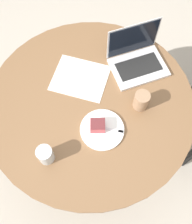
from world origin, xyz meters
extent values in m
plane|color=#B7AD9E|center=(0.00, 0.00, 0.00)|extent=(12.00, 12.00, 0.00)
cylinder|color=brown|center=(0.00, 0.00, 0.01)|extent=(0.41, 0.41, 0.02)
cylinder|color=brown|center=(0.00, 0.00, 0.38)|extent=(0.13, 0.13, 0.72)
cylinder|color=brown|center=(0.00, 0.00, 0.75)|extent=(1.16, 1.16, 0.03)
cube|color=black|center=(-0.71, 0.09, 0.22)|extent=(0.04, 0.04, 0.44)
cube|color=black|center=(-0.66, -0.29, 0.22)|extent=(0.04, 0.04, 0.44)
cube|color=white|center=(0.07, -0.14, 0.77)|extent=(0.35, 0.31, 0.00)
cylinder|color=white|center=(-0.08, 0.16, 0.78)|extent=(0.23, 0.23, 0.01)
cube|color=#B74C51|center=(-0.05, 0.16, 0.81)|extent=(0.08, 0.07, 0.05)
cube|color=maroon|center=(-0.05, 0.16, 0.83)|extent=(0.08, 0.07, 0.00)
cube|color=silver|center=(-0.10, 0.16, 0.78)|extent=(0.17, 0.03, 0.00)
cube|color=silver|center=(-0.18, 0.17, 0.78)|extent=(0.03, 0.03, 0.00)
cylinder|color=#997556|center=(-0.27, 0.00, 0.82)|extent=(0.08, 0.08, 0.11)
cylinder|color=silver|center=(0.18, 0.34, 0.82)|extent=(0.08, 0.08, 0.10)
cube|color=silver|center=(-0.26, -0.24, 0.78)|extent=(0.38, 0.34, 0.02)
cube|color=black|center=(-0.26, -0.24, 0.79)|extent=(0.28, 0.23, 0.00)
cube|color=silver|center=(-0.21, -0.35, 0.90)|extent=(0.28, 0.13, 0.22)
cube|color=black|center=(-0.21, -0.35, 0.90)|extent=(0.26, 0.13, 0.20)
camera|label=1|loc=(-0.09, 0.67, 2.05)|focal=42.00mm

